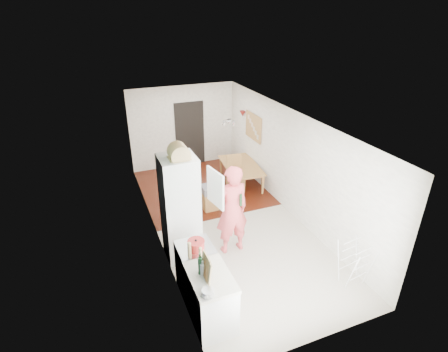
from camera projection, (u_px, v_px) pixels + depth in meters
room_shell at (227, 173)px, 7.64m from camera, size 3.20×7.00×2.50m
floor at (226, 221)px, 8.19m from camera, size 3.20×7.00×0.01m
wood_floor_overlay at (201, 187)px, 9.73m from camera, size 3.20×3.30×0.01m
sage_wall_panel at (178, 208)px, 5.18m from camera, size 0.02×3.00×1.30m
tile_splashback at (191, 268)px, 5.03m from camera, size 0.02×1.90×0.50m
doorway_recess at (190, 134)px, 10.72m from camera, size 0.90×0.04×2.00m
base_cabinet at (211, 300)px, 5.44m from camera, size 0.60×0.90×0.86m
worktop at (210, 277)px, 5.24m from camera, size 0.62×0.92×0.06m
range_cooker at (196, 269)px, 6.06m from camera, size 0.60×0.60×0.88m
cooker_top at (195, 248)px, 5.86m from camera, size 0.60×0.60×0.04m
fridge_housing at (180, 209)px, 6.64m from camera, size 0.66×0.66×2.15m
fridge_door at (215, 188)px, 6.39m from camera, size 0.14×0.56×0.70m
fridge_interior at (195, 184)px, 6.54m from camera, size 0.02×0.52×0.66m
pinboard at (254, 127)px, 9.62m from camera, size 0.03×0.90×0.70m
pinboard_frame at (253, 127)px, 9.61m from camera, size 0.00×0.94×0.74m
wall_sconce at (243, 114)px, 10.06m from camera, size 0.18×0.18×0.16m
person at (232, 203)px, 6.76m from camera, size 0.84×0.57×2.24m
dining_table at (242, 176)px, 9.83m from camera, size 0.94×1.49×0.49m
dining_chair at (236, 174)px, 9.33m from camera, size 0.47×0.47×0.99m
stool at (210, 201)px, 8.59m from camera, size 0.37×0.37×0.47m
grey_drape at (210, 189)px, 8.45m from camera, size 0.39×0.39×0.17m
drying_rack at (354, 264)px, 6.23m from camera, size 0.48×0.44×0.83m
bread_bin at (179, 153)px, 6.06m from camera, size 0.43×0.41×0.19m
red_casserole at (196, 245)px, 5.75m from camera, size 0.31×0.31×0.17m
steel_pan at (208, 293)px, 4.85m from camera, size 0.22×0.22×0.09m
held_bottle at (241, 200)px, 6.64m from camera, size 0.05×0.05×0.25m
bottle_a at (200, 266)px, 5.20m from camera, size 0.08×0.08×0.30m
bottle_b at (205, 265)px, 5.25m from camera, size 0.06×0.06×0.25m
bottle_c at (203, 269)px, 5.20m from camera, size 0.10×0.10×0.20m
pepper_mill_front at (189, 251)px, 5.56m from camera, size 0.07×0.07×0.22m
pepper_mill_back at (200, 255)px, 5.50m from camera, size 0.07×0.07×0.20m
chopping_boards at (206, 268)px, 5.09m from camera, size 0.09×0.29×0.39m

